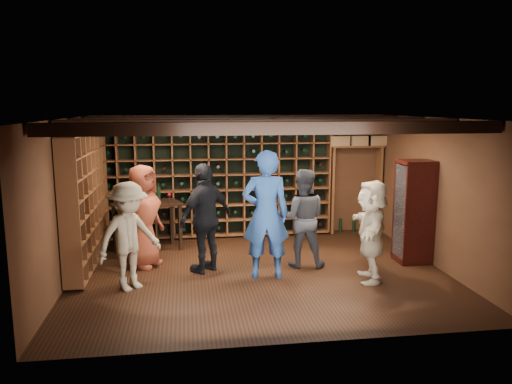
{
  "coord_description": "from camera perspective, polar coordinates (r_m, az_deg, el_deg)",
  "views": [
    {
      "loc": [
        -1.16,
        -7.73,
        2.71
      ],
      "look_at": [
        -0.03,
        0.2,
        1.3
      ],
      "focal_mm": 35.0,
      "sensor_mm": 36.0,
      "label": 1
    }
  ],
  "objects": [
    {
      "name": "wine_rack_left",
      "position": [
        8.86,
        -18.81,
        -0.72
      ],
      "size": [
        0.3,
        2.65,
        2.2
      ],
      "color": "brown",
      "rests_on": "ground"
    },
    {
      "name": "guest_woman_black",
      "position": [
        8.14,
        -5.76,
        -2.98
      ],
      "size": [
        1.08,
        1.01,
        1.79
      ],
      "primitive_type": "imported",
      "rotation": [
        0.0,
        0.0,
        3.84
      ],
      "color": "black",
      "rests_on": "ground"
    },
    {
      "name": "display_cabinet",
      "position": [
        9.02,
        17.57,
        -2.37
      ],
      "size": [
        0.55,
        0.5,
        1.75
      ],
      "color": "black",
      "rests_on": "ground"
    },
    {
      "name": "tasting_table",
      "position": [
        9.47,
        -12.4,
        -1.91
      ],
      "size": [
        1.34,
        0.98,
        1.19
      ],
      "rotation": [
        0.0,
        0.0,
        0.35
      ],
      "color": "black",
      "rests_on": "ground"
    },
    {
      "name": "man_grey_suit",
      "position": [
        8.42,
        5.31,
        -2.99
      ],
      "size": [
        0.93,
        0.79,
        1.66
      ],
      "primitive_type": "imported",
      "rotation": [
        0.0,
        0.0,
        2.91
      ],
      "color": "black",
      "rests_on": "ground"
    },
    {
      "name": "crate_shelf",
      "position": [
        10.73,
        11.42,
        3.66
      ],
      "size": [
        1.2,
        0.32,
        2.07
      ],
      "color": "brown",
      "rests_on": "ground"
    },
    {
      "name": "room_shell",
      "position": [
        7.88,
        0.41,
        7.85
      ],
      "size": [
        6.0,
        6.0,
        6.0
      ],
      "color": "#502E1B",
      "rests_on": "ground"
    },
    {
      "name": "man_blue_shirt",
      "position": [
        7.8,
        1.13,
        -2.6
      ],
      "size": [
        0.78,
        0.55,
        2.03
      ],
      "primitive_type": "imported",
      "rotation": [
        0.0,
        0.0,
        3.05
      ],
      "color": "navy",
      "rests_on": "ground"
    },
    {
      "name": "guest_beige",
      "position": [
        7.91,
        13.03,
        -4.33
      ],
      "size": [
        0.8,
        1.54,
        1.58
      ],
      "primitive_type": "imported",
      "rotation": [
        0.0,
        0.0,
        4.48
      ],
      "color": "tan",
      "rests_on": "ground"
    },
    {
      "name": "guest_red_floral",
      "position": [
        8.55,
        -12.76,
        -2.73
      ],
      "size": [
        0.89,
        1.01,
        1.74
      ],
      "primitive_type": "imported",
      "rotation": [
        0.0,
        0.0,
        1.06
      ],
      "color": "maroon",
      "rests_on": "ground"
    },
    {
      "name": "wine_rack_back",
      "position": [
        10.2,
        -4.42,
        1.14
      ],
      "size": [
        4.65,
        0.3,
        2.2
      ],
      "color": "brown",
      "rests_on": "ground"
    },
    {
      "name": "ground",
      "position": [
        8.28,
        0.44,
        -9.15
      ],
      "size": [
        6.0,
        6.0,
        0.0
      ],
      "primitive_type": "plane",
      "color": "black",
      "rests_on": "ground"
    },
    {
      "name": "guest_khaki",
      "position": [
        7.56,
        -14.32,
        -4.94
      ],
      "size": [
        1.18,
        1.12,
        1.61
      ],
      "primitive_type": "imported",
      "rotation": [
        0.0,
        0.0,
        0.69
      ],
      "color": "#7E6F57",
      "rests_on": "ground"
    }
  ]
}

